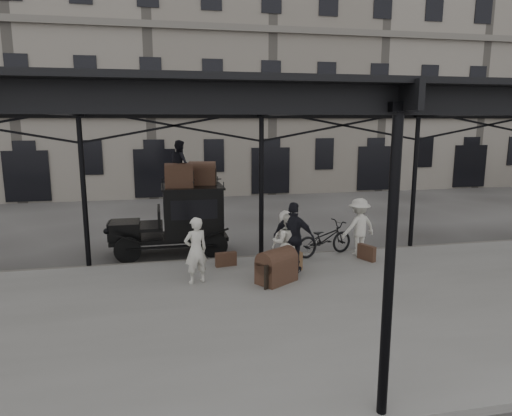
{
  "coord_description": "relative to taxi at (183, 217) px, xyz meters",
  "views": [
    {
      "loc": [
        -2.92,
        -11.07,
        4.19
      ],
      "look_at": [
        -0.25,
        1.6,
        1.7
      ],
      "focal_mm": 32.0,
      "sensor_mm": 36.0,
      "label": 1
    }
  ],
  "objects": [
    {
      "name": "ground",
      "position": [
        2.28,
        -3.19,
        -1.2
      ],
      "size": [
        120.0,
        120.0,
        0.0
      ],
      "primitive_type": "plane",
      "color": "#383533",
      "rests_on": "ground"
    },
    {
      "name": "platform",
      "position": [
        2.28,
        -5.19,
        -1.13
      ],
      "size": [
        28.0,
        8.0,
        0.15
      ],
      "primitive_type": "cube",
      "color": "slate",
      "rests_on": "ground"
    },
    {
      "name": "canopy",
      "position": [
        2.28,
        -4.91,
        3.39
      ],
      "size": [
        22.5,
        9.0,
        4.74
      ],
      "color": "black",
      "rests_on": "ground"
    },
    {
      "name": "building_frontage",
      "position": [
        2.28,
        14.81,
        5.8
      ],
      "size": [
        64.0,
        8.0,
        14.0
      ],
      "primitive_type": "cube",
      "color": "slate",
      "rests_on": "ground"
    },
    {
      "name": "taxi",
      "position": [
        0.0,
        0.0,
        0.0
      ],
      "size": [
        3.65,
        1.55,
        2.18
      ],
      "color": "black",
      "rests_on": "ground"
    },
    {
      "name": "porter_left",
      "position": [
        0.16,
        -3.2,
        -0.21
      ],
      "size": [
        0.72,
        0.59,
        1.69
      ],
      "primitive_type": "imported",
      "rotation": [
        0.0,
        0.0,
        3.49
      ],
      "color": "beige",
      "rests_on": "platform"
    },
    {
      "name": "porter_midleft",
      "position": [
        2.64,
        -2.79,
        -0.25
      ],
      "size": [
        0.89,
        0.77,
        1.6
      ],
      "primitive_type": "imported",
      "rotation": [
        0.0,
        0.0,
        2.91
      ],
      "color": "silver",
      "rests_on": "platform"
    },
    {
      "name": "porter_centre",
      "position": [
        2.74,
        -2.32,
        -0.26
      ],
      "size": [
        0.84,
        0.61,
        1.59
      ],
      "primitive_type": "imported",
      "rotation": [
        0.0,
        0.0,
        3.29
      ],
      "color": "beige",
      "rests_on": "platform"
    },
    {
      "name": "porter_official",
      "position": [
        2.79,
        -2.9,
        -0.09
      ],
      "size": [
        1.21,
        0.96,
        1.92
      ],
      "primitive_type": "imported",
      "rotation": [
        0.0,
        0.0,
        2.63
      ],
      "color": "black",
      "rests_on": "platform"
    },
    {
      "name": "porter_right",
      "position": [
        5.2,
        -1.72,
        -0.18
      ],
      "size": [
        1.25,
        0.89,
        1.74
      ],
      "primitive_type": "imported",
      "rotation": [
        0.0,
        0.0,
        3.38
      ],
      "color": "beige",
      "rests_on": "platform"
    },
    {
      "name": "bicycle",
      "position": [
        4.16,
        -1.59,
        -0.53
      ],
      "size": [
        2.09,
        1.25,
        1.04
      ],
      "primitive_type": "imported",
      "rotation": [
        0.0,
        0.0,
        1.87
      ],
      "color": "black",
      "rests_on": "platform"
    },
    {
      "name": "porter_roof",
      "position": [
        -0.03,
        -0.1,
        1.69
      ],
      "size": [
        0.69,
        0.8,
        1.43
      ],
      "primitive_type": "imported",
      "rotation": [
        0.0,
        0.0,
        1.8
      ],
      "color": "black",
      "rests_on": "taxi"
    },
    {
      "name": "steamer_trunk_roof_near",
      "position": [
        -0.08,
        -0.25,
        1.29
      ],
      "size": [
        0.88,
        0.57,
        0.62
      ],
      "primitive_type": null,
      "rotation": [
        0.0,
        0.0,
        -0.07
      ],
      "color": "#4B2F23",
      "rests_on": "taxi"
    },
    {
      "name": "steamer_trunk_roof_far",
      "position": [
        0.67,
        0.2,
        1.28
      ],
      "size": [
        0.92,
        0.65,
        0.62
      ],
      "primitive_type": null,
      "rotation": [
        0.0,
        0.0,
        -0.17
      ],
      "color": "#4B2F23",
      "rests_on": "taxi"
    },
    {
      "name": "steamer_trunk_platform",
      "position": [
        2.15,
        -3.58,
        -0.69
      ],
      "size": [
        1.16,
        1.05,
        0.73
      ],
      "primitive_type": null,
      "rotation": [
        0.0,
        0.0,
        0.58
      ],
      "color": "#4B2F23",
      "rests_on": "platform"
    },
    {
      "name": "wicker_hamper",
      "position": [
        2.75,
        -2.64,
        -0.8
      ],
      "size": [
        0.65,
        0.52,
        0.5
      ],
      "primitive_type": "cube",
      "rotation": [
        0.0,
        0.0,
        0.13
      ],
      "color": "brown",
      "rests_on": "platform"
    },
    {
      "name": "suitcase_upright",
      "position": [
        5.21,
        -2.31,
        -0.83
      ],
      "size": [
        0.37,
        0.61,
        0.45
      ],
      "primitive_type": "cube",
      "rotation": [
        0.0,
        0.0,
        0.4
      ],
      "color": "#4B2F23",
      "rests_on": "platform"
    },
    {
      "name": "suitcase_flat",
      "position": [
        1.08,
        -2.03,
        -0.85
      ],
      "size": [
        0.62,
        0.24,
        0.4
      ],
      "primitive_type": "cube",
      "rotation": [
        0.0,
        0.0,
        0.16
      ],
      "color": "#4B2F23",
      "rests_on": "platform"
    }
  ]
}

